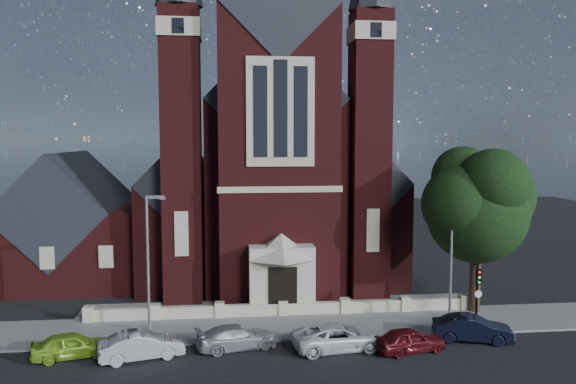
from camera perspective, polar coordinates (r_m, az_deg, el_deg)
name	(u,v)px	position (r m, az deg, el deg)	size (l,w,h in m)	color
ground	(272,283)	(44.74, -1.61, -9.18)	(120.00, 120.00, 0.00)	black
pavement_strip	(286,327)	(34.72, -0.19, -13.53)	(60.00, 5.00, 0.12)	gray
forecourt_paving	(280,307)	(38.51, -0.82, -11.61)	(26.00, 3.00, 0.14)	gray
forecourt_wall	(283,316)	(36.61, -0.52, -12.52)	(24.00, 0.40, 0.90)	#B4AC8F
church	(265,173)	(51.31, -2.34, 1.96)	(20.01, 34.90, 29.20)	#481314
parish_hall	(71,230)	(48.39, -21.21, -3.58)	(12.00, 12.20, 10.24)	#481314
street_tree	(481,207)	(37.72, 19.01, -1.45)	(6.40, 6.60, 10.70)	black
street_lamp_left	(149,256)	(33.15, -13.91, -6.36)	(1.16, 0.22, 8.09)	gray
street_lamp_right	(453,250)	(35.52, 16.39, -5.64)	(1.16, 0.22, 8.09)	gray
traffic_signal	(478,289)	(34.92, 18.70, -9.29)	(0.28, 0.42, 4.00)	black
car_lime_van	(71,345)	(32.01, -21.16, -14.31)	(1.57, 3.91, 1.33)	#84BC25
car_silver_a	(141,346)	(30.77, -14.68, -14.85)	(1.49, 4.29, 1.41)	#ACAEB4
car_silver_b	(237,337)	(31.32, -5.23, -14.48)	(1.77, 4.34, 1.26)	#9A9BA1
car_white_suv	(338,337)	(31.17, 5.12, -14.46)	(2.28, 4.93, 1.37)	white
car_dark_red	(410,340)	(31.43, 12.29, -14.47)	(1.54, 3.83, 1.30)	#580F15
car_navy	(472,329)	(33.83, 18.24, -13.05)	(1.52, 4.35, 1.43)	black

